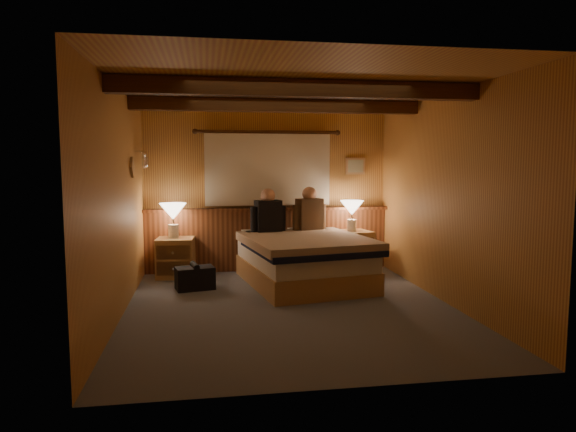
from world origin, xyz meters
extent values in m
plane|color=#525661|center=(0.00, 0.00, 0.00)|extent=(4.20, 4.20, 0.00)
plane|color=gold|center=(0.00, 0.00, 2.40)|extent=(4.20, 4.20, 0.00)
plane|color=gold|center=(0.00, 2.10, 1.20)|extent=(3.60, 0.00, 3.60)
plane|color=gold|center=(-1.80, 0.00, 1.20)|extent=(0.00, 4.20, 4.20)
plane|color=gold|center=(1.80, 0.00, 1.20)|extent=(0.00, 4.20, 4.20)
plane|color=gold|center=(0.00, -2.10, 1.20)|extent=(3.60, 0.00, 3.60)
cube|color=brown|center=(0.00, 2.04, 0.45)|extent=(3.60, 0.12, 0.90)
cube|color=brown|center=(0.00, 1.98, 0.92)|extent=(3.60, 0.22, 0.04)
cylinder|color=#4D2E13|center=(0.00, 2.02, 2.05)|extent=(2.10, 0.05, 0.05)
sphere|color=#4D2E13|center=(-1.05, 2.02, 2.05)|extent=(0.08, 0.08, 0.08)
sphere|color=#4D2E13|center=(1.05, 2.02, 2.05)|extent=(0.08, 0.08, 0.08)
cube|color=white|center=(0.00, 2.03, 1.50)|extent=(1.85, 0.08, 1.05)
cube|color=#4D2E13|center=(0.00, -0.60, 2.31)|extent=(3.60, 0.15, 0.16)
cube|color=#4D2E13|center=(0.00, 0.90, 2.31)|extent=(3.60, 0.15, 0.16)
cylinder|color=silver|center=(-1.74, 1.60, 1.75)|extent=(0.03, 0.55, 0.03)
torus|color=silver|center=(-1.71, 1.45, 1.63)|extent=(0.01, 0.21, 0.21)
torus|color=silver|center=(-1.71, 1.68, 1.63)|extent=(0.01, 0.21, 0.21)
cube|color=tan|center=(1.35, 2.08, 1.55)|extent=(0.30, 0.03, 0.25)
cube|color=beige|center=(1.35, 2.06, 1.55)|extent=(0.24, 0.01, 0.19)
cube|color=tan|center=(0.35, 1.06, 0.14)|extent=(1.68, 2.06, 0.28)
cube|color=silver|center=(0.35, 1.06, 0.39)|extent=(1.64, 2.01, 0.22)
cube|color=black|center=(0.39, 0.83, 0.53)|extent=(1.68, 1.70, 0.07)
cube|color=pink|center=(0.37, 0.95, 0.59)|extent=(1.75, 1.89, 0.11)
cube|color=silver|center=(-0.12, 1.71, 0.57)|extent=(0.60, 0.41, 0.15)
cube|color=silver|center=(0.57, 1.83, 0.57)|extent=(0.60, 0.41, 0.15)
cube|color=tan|center=(-1.34, 1.75, 0.28)|extent=(0.54, 0.50, 0.55)
cube|color=brown|center=(-1.36, 1.54, 0.39)|extent=(0.45, 0.06, 0.19)
cube|color=brown|center=(-1.36, 1.54, 0.17)|extent=(0.45, 0.06, 0.19)
cylinder|color=silver|center=(-1.36, 1.54, 0.39)|extent=(0.03, 0.03, 0.03)
cylinder|color=silver|center=(-1.36, 1.54, 0.17)|extent=(0.03, 0.03, 0.03)
cube|color=tan|center=(1.19, 1.72, 0.30)|extent=(0.64, 0.60, 0.60)
cube|color=brown|center=(1.23, 1.49, 0.42)|extent=(0.49, 0.12, 0.21)
cube|color=brown|center=(1.23, 1.49, 0.18)|extent=(0.49, 0.12, 0.21)
cylinder|color=silver|center=(1.23, 1.49, 0.42)|extent=(0.04, 0.04, 0.03)
cylinder|color=silver|center=(1.23, 1.49, 0.18)|extent=(0.04, 0.04, 0.03)
cylinder|color=white|center=(-1.37, 1.79, 0.65)|extent=(0.14, 0.14, 0.19)
cylinder|color=silver|center=(-1.37, 1.79, 0.77)|extent=(0.02, 0.02, 0.10)
cone|color=#FFE7C6|center=(-1.37, 1.79, 0.93)|extent=(0.37, 0.37, 0.23)
cylinder|color=white|center=(1.20, 1.71, 0.69)|extent=(0.13, 0.13, 0.17)
cylinder|color=silver|center=(1.20, 1.71, 0.80)|extent=(0.02, 0.02, 0.10)
cone|color=#FFE7C6|center=(1.20, 1.71, 0.95)|extent=(0.34, 0.34, 0.21)
cube|color=black|center=(-0.05, 1.58, 0.85)|extent=(0.39, 0.27, 0.46)
cylinder|color=black|center=(-0.25, 1.53, 0.81)|extent=(0.11, 0.11, 0.37)
cylinder|color=black|center=(0.15, 1.62, 0.81)|extent=(0.11, 0.11, 0.37)
sphere|color=#DEA185|center=(-0.05, 1.58, 1.15)|extent=(0.20, 0.20, 0.20)
cube|color=#462F1C|center=(0.56, 1.69, 0.85)|extent=(0.40, 0.30, 0.47)
cylinder|color=#462F1C|center=(0.36, 1.63, 0.82)|extent=(0.11, 0.11, 0.38)
cylinder|color=#462F1C|center=(0.76, 1.75, 0.82)|extent=(0.11, 0.11, 0.38)
sphere|color=#DEA185|center=(0.56, 1.69, 1.16)|extent=(0.21, 0.21, 0.21)
cube|color=black|center=(-1.06, 1.00, 0.14)|extent=(0.53, 0.38, 0.29)
cylinder|color=black|center=(-1.06, 1.00, 0.30)|extent=(0.14, 0.30, 0.08)
camera|label=1|loc=(-0.90, -5.51, 1.61)|focal=32.00mm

